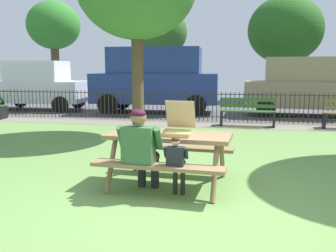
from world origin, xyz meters
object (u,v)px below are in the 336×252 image
at_px(picnic_table_foreground, 169,145).
at_px(far_tree_center, 285,30).
at_px(parked_car_left, 38,85).
at_px(pizza_box_open, 178,128).
at_px(parked_car_center, 156,79).
at_px(far_tree_midleft, 160,33).
at_px(child_at_table, 177,161).
at_px(far_tree_left, 54,26).
at_px(parked_car_right, 312,85).
at_px(adult_at_table, 141,148).
at_px(park_bench_center, 247,112).

distance_m(picnic_table_foreground, far_tree_center, 15.68).
bearing_deg(parked_car_left, pizza_box_open, -50.25).
distance_m(parked_car_center, far_tree_midleft, 6.95).
xyz_separation_m(parked_car_center, far_tree_center, (5.42, 6.47, 2.31)).
relative_size(child_at_table, far_tree_left, 0.15).
bearing_deg(child_at_table, parked_car_right, 69.70).
height_order(parked_car_right, far_tree_center, far_tree_center).
distance_m(adult_at_table, parked_car_center, 9.23).
bearing_deg(pizza_box_open, far_tree_center, 77.98).
bearing_deg(parked_car_left, child_at_table, -51.67).
bearing_deg(parked_car_right, far_tree_midleft, 136.53).
bearing_deg(far_tree_left, picnic_table_foreground, -57.61).
height_order(adult_at_table, far_tree_midleft, far_tree_midleft).
xyz_separation_m(pizza_box_open, parked_car_right, (3.43, 8.56, 0.23)).
bearing_deg(adult_at_table, parked_car_left, 126.53).
relative_size(parked_car_left, far_tree_midleft, 0.80).
distance_m(far_tree_left, far_tree_center, 12.87).
xyz_separation_m(pizza_box_open, parked_car_center, (-2.22, 8.56, 0.44)).
bearing_deg(far_tree_center, parked_car_right, -87.94).
bearing_deg(child_at_table, park_bench_center, 80.27).
height_order(far_tree_midleft, far_tree_center, far_tree_center).
distance_m(adult_at_table, child_at_table, 0.53).
bearing_deg(adult_at_table, parked_car_right, 66.83).
height_order(park_bench_center, parked_car_left, parked_car_left).
distance_m(far_tree_left, far_tree_midleft, 6.29).
distance_m(pizza_box_open, parked_car_right, 9.23).
bearing_deg(parked_car_left, adult_at_table, -53.47).
bearing_deg(child_at_table, far_tree_left, 122.02).
height_order(parked_car_left, far_tree_left, far_tree_left).
height_order(parked_car_right, far_tree_midleft, far_tree_midleft).
height_order(pizza_box_open, park_bench_center, pizza_box_open).
bearing_deg(far_tree_left, child_at_table, -57.98).
bearing_deg(parked_car_left, parked_car_center, 0.00).
relative_size(picnic_table_foreground, parked_car_left, 0.48).
xyz_separation_m(adult_at_table, far_tree_midleft, (-2.96, 15.50, 2.91)).
xyz_separation_m(pizza_box_open, parked_car_left, (-7.12, 8.56, 0.15)).
bearing_deg(picnic_table_foreground, adult_at_table, -121.52).
height_order(parked_car_center, far_tree_midleft, far_tree_midleft).
xyz_separation_m(adult_at_table, parked_car_right, (3.87, 9.03, 0.44)).
bearing_deg(parked_car_center, far_tree_left, 139.00).
bearing_deg(far_tree_left, parked_car_left, -68.55).
relative_size(parked_car_left, far_tree_left, 0.72).
bearing_deg(park_bench_center, parked_car_right, 50.35).
distance_m(park_bench_center, far_tree_midleft, 10.75).
height_order(pizza_box_open, parked_car_center, parked_car_center).
bearing_deg(parked_car_right, parked_car_left, 180.00).
relative_size(park_bench_center, far_tree_midleft, 0.33).
xyz_separation_m(picnic_table_foreground, parked_car_left, (-6.99, 8.55, 0.41)).
xyz_separation_m(parked_car_left, far_tree_center, (10.32, 6.47, 2.60)).
distance_m(picnic_table_foreground, child_at_table, 0.59).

